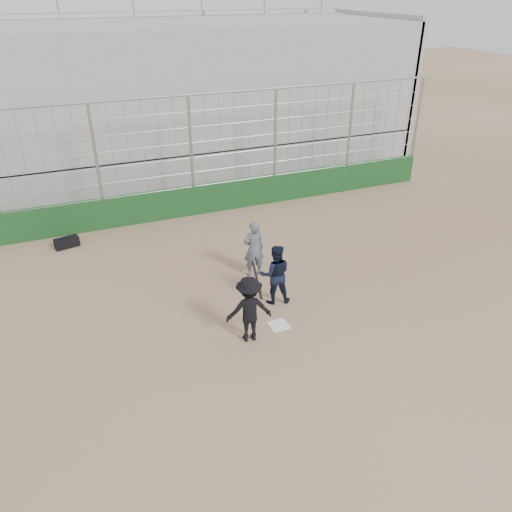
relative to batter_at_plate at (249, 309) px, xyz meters
name	(u,v)px	position (x,y,z in m)	size (l,w,h in m)	color
ground	(279,326)	(0.80, 0.17, -0.79)	(90.00, 90.00, 0.00)	brown
home_plate	(279,325)	(0.80, 0.17, -0.78)	(0.44, 0.44, 0.02)	white
backstop	(194,188)	(0.80, 7.17, 0.17)	(18.10, 0.25, 4.04)	#133C18
bleachers	(157,100)	(0.80, 12.12, 2.14)	(20.25, 6.70, 6.98)	gray
batter_at_plate	(249,309)	(0.00, 0.00, 0.00)	(1.10, 0.81, 1.75)	black
catcher_crouched	(275,284)	(1.12, 1.11, -0.25)	(0.90, 0.78, 1.09)	black
umpire	(254,252)	(1.14, 2.56, -0.07)	(0.58, 0.38, 1.43)	#4D5461
equipment_bag	(67,242)	(-3.49, 6.22, -0.64)	(0.75, 0.44, 0.34)	black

